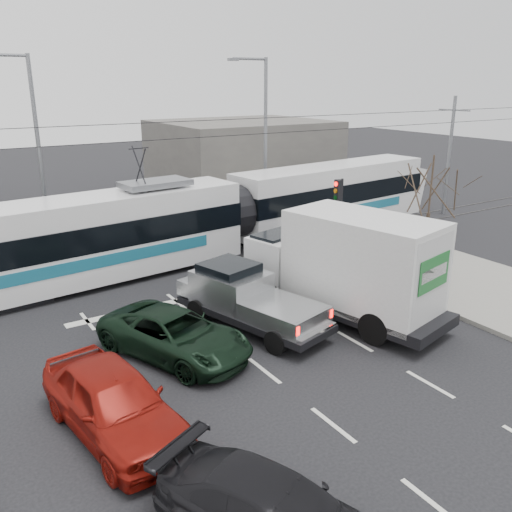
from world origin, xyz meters
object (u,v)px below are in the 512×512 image
traffic_signal (339,202)px  green_car (175,335)px  street_lamp_near (263,133)px  tram (232,213)px  navy_pickup (335,244)px  bare_tree (431,190)px  red_car (114,402)px  box_truck (346,266)px  street_lamp_far (34,141)px  silver_pickup (245,297)px

traffic_signal → green_car: size_ratio=0.73×
street_lamp_near → tram: (-4.07, -3.63, -3.26)m
navy_pickup → green_car: size_ratio=1.19×
bare_tree → navy_pickup: (-2.11, 2.98, -2.59)m
traffic_signal → red_car: traffic_signal is taller
bare_tree → green_car: bare_tree is taller
street_lamp_near → box_truck: bearing=-110.4°
tram → red_car: size_ratio=5.34×
street_lamp_near → red_car: (-13.48, -14.50, -4.29)m
red_car → street_lamp_near: bearing=39.1°
street_lamp_far → box_truck: street_lamp_far is taller
green_car → red_car: 3.83m
traffic_signal → street_lamp_near: (0.84, 7.50, 2.37)m
silver_pickup → box_truck: 3.62m
bare_tree → green_car: size_ratio=1.02×
bare_tree → traffic_signal: size_ratio=1.39×
traffic_signal → red_car: 14.57m
street_lamp_near → tram: street_lamp_near is taller
navy_pickup → silver_pickup: bearing=-159.1°
silver_pickup → street_lamp_far: bearing=90.2°
bare_tree → box_truck: size_ratio=0.65×
street_lamp_far → silver_pickup: size_ratio=1.55×
tram → green_car: size_ratio=5.24×
silver_pickup → green_car: size_ratio=1.19×
street_lamp_far → tram: size_ratio=0.35×
navy_pickup → traffic_signal: bearing=44.1°
bare_tree → street_lamp_far: bearing=131.1°
bare_tree → tram: bearing=119.0°
bare_tree → box_truck: 5.31m
red_car → traffic_signal: bearing=21.0°
bare_tree → tram: size_ratio=0.19×
silver_pickup → green_car: bearing=179.3°
bare_tree → red_car: bearing=-167.7°
street_lamp_far → red_car: bearing=-96.8°
navy_pickup → red_car: size_ratio=1.22×
traffic_signal → green_car: bearing=-156.5°
traffic_signal → box_truck: (-3.73, -4.79, -0.93)m
navy_pickup → street_lamp_near: bearing=75.9°
box_truck → street_lamp_far: bearing=102.9°
silver_pickup → box_truck: (3.31, -1.22, 0.82)m
navy_pickup → green_car: navy_pickup is taller
traffic_signal → box_truck: size_ratio=0.47×
navy_pickup → green_car: (-8.92, -3.29, -0.52)m
green_car → street_lamp_far: bearing=71.3°
bare_tree → traffic_signal: 4.28m
silver_pickup → tram: bearing=47.6°
silver_pickup → green_car: 2.98m
tram → navy_pickup: bearing=-71.3°
traffic_signal → bare_tree: bearing=-74.2°
silver_pickup → red_car: silver_pickup is taller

